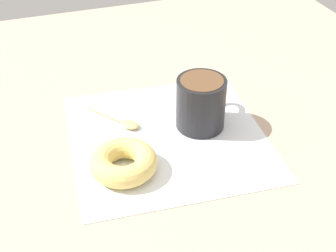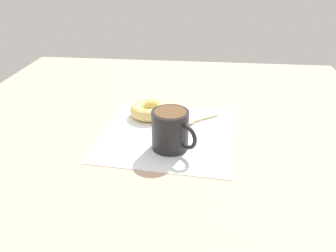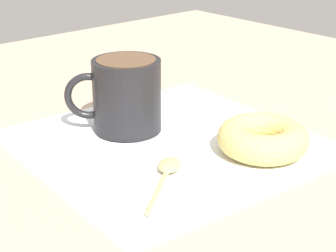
% 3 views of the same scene
% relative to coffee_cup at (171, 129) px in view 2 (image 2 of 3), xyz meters
% --- Properties ---
extents(ground_plane, '(1.20, 1.20, 0.02)m').
position_rel_coffee_cup_xyz_m(ground_plane, '(-0.03, 0.08, -0.06)').
color(ground_plane, tan).
extents(napkin, '(0.35, 0.35, 0.00)m').
position_rel_coffee_cup_xyz_m(napkin, '(-0.01, 0.06, -0.05)').
color(napkin, white).
rests_on(napkin, ground_plane).
extents(coffee_cup, '(0.11, 0.09, 0.09)m').
position_rel_coffee_cup_xyz_m(coffee_cup, '(0.00, 0.00, 0.00)').
color(coffee_cup, black).
rests_on(coffee_cup, napkin).
extents(donut, '(0.10, 0.10, 0.03)m').
position_rel_coffee_cup_xyz_m(donut, '(-0.07, 0.16, -0.03)').
color(donut, '#E5C66B').
rests_on(donut, napkin).
extents(spoon, '(0.10, 0.08, 0.01)m').
position_rel_coffee_cup_xyz_m(spoon, '(0.04, 0.13, -0.04)').
color(spoon, '#D8B772').
rests_on(spoon, napkin).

